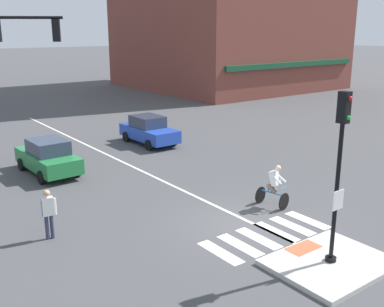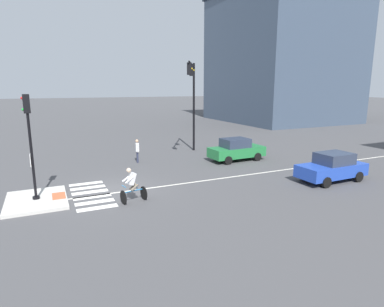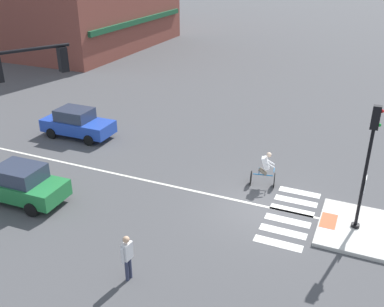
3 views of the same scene
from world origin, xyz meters
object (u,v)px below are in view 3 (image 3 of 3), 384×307
at_px(signal_pole, 368,158).
at_px(car_green_westbound_far, 19,184).
at_px(car_blue_eastbound_far, 77,123).
at_px(cyclist, 265,169).
at_px(pedestrian_at_curb_left, 127,254).

xyz_separation_m(signal_pole, car_green_westbound_far, (-3.41, 13.28, -2.26)).
height_order(car_blue_eastbound_far, car_green_westbound_far, same).
bearing_deg(signal_pole, cyclist, 64.48).
distance_m(signal_pole, pedestrian_at_curb_left, 8.99).
distance_m(cyclist, pedestrian_at_curb_left, 8.16).
height_order(signal_pole, car_green_westbound_far, signal_pole).
bearing_deg(pedestrian_at_curb_left, car_blue_eastbound_far, 44.08).
bearing_deg(signal_pole, pedestrian_at_curb_left, 131.82).
distance_m(car_green_westbound_far, cyclist, 10.62).
distance_m(car_green_westbound_far, pedestrian_at_curb_left, 7.18).
height_order(signal_pole, pedestrian_at_curb_left, signal_pole).
bearing_deg(pedestrian_at_curb_left, car_green_westbound_far, 70.35).
bearing_deg(car_blue_eastbound_far, car_green_westbound_far, -162.53).
bearing_deg(cyclist, signal_pole, -115.52).
bearing_deg(car_blue_eastbound_far, pedestrian_at_curb_left, -135.92).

